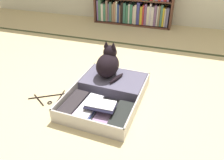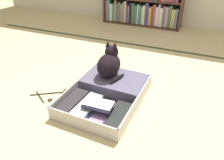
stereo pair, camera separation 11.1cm
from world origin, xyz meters
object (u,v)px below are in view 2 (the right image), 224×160
Objects in this scene: bookshelf at (142,0)px; black_cat at (110,63)px; open_suitcase at (108,92)px; clothes_hanger at (51,95)px.

black_cat is at bearing -82.69° from bookshelf.
open_suitcase is at bearing -81.78° from bookshelf.
clothes_hanger is at bearing -94.49° from bookshelf.
clothes_hanger is (-0.42, -0.36, -0.23)m from black_cat.
bookshelf is 1.55× the size of open_suitcase.
bookshelf is at bearing 97.31° from black_cat.
black_cat reaches higher than clothes_hanger.
black_cat is (-0.06, 0.17, 0.18)m from open_suitcase.
bookshelf is at bearing 85.51° from clothes_hanger.
open_suitcase is (0.30, -2.06, -0.33)m from bookshelf.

